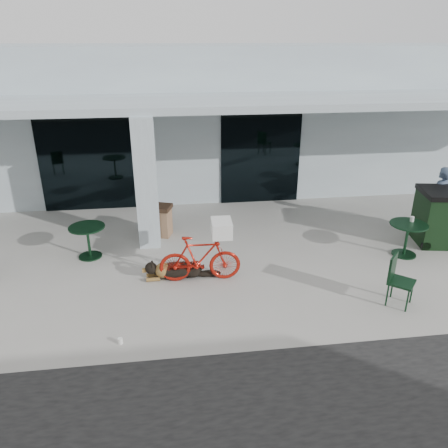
{
  "coord_description": "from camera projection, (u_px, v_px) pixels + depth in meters",
  "views": [
    {
      "loc": [
        -0.98,
        -7.6,
        4.71
      ],
      "look_at": [
        0.16,
        0.99,
        1.0
      ],
      "focal_mm": 35.0,
      "sensor_mm": 36.0,
      "label": 1
    }
  ],
  "objects": [
    {
      "name": "cup_on_table",
      "position": [
        412.0,
        219.0,
        10.07
      ],
      "size": [
        0.1,
        0.1,
        0.12
      ],
      "primitive_type": "cylinder",
      "rotation": [
        0.0,
        0.0,
        0.16
      ],
      "color": "white",
      "rests_on": "cafe_table_far"
    },
    {
      "name": "cafe_chair_far_a",
      "position": [
        402.0,
        281.0,
        8.18
      ],
      "size": [
        0.66,
        0.66,
        0.99
      ],
      "primitive_type": null,
      "rotation": [
        0.0,
        0.0,
        0.85
      ],
      "color": "#11311B",
      "rests_on": "ground"
    },
    {
      "name": "building",
      "position": [
        192.0,
        112.0,
        15.75
      ],
      "size": [
        22.0,
        7.0,
        4.5
      ],
      "primitive_type": "cube",
      "color": "silver",
      "rests_on": "ground"
    },
    {
      "name": "overhang",
      "position": [
        204.0,
        103.0,
        10.91
      ],
      "size": [
        22.0,
        2.8,
        0.18
      ],
      "primitive_type": "cube",
      "color": "silver",
      "rests_on": "column"
    },
    {
      "name": "cup_near_dog",
      "position": [
        120.0,
        341.0,
        7.27
      ],
      "size": [
        0.09,
        0.09,
        0.1
      ],
      "primitive_type": "cylinder",
      "rotation": [
        0.0,
        0.0,
        -0.04
      ],
      "color": "white",
      "rests_on": "ground"
    },
    {
      "name": "trash_receptacle",
      "position": [
        162.0,
        220.0,
        11.14
      ],
      "size": [
        0.61,
        0.61,
        0.82
      ],
      "primitive_type": null,
      "rotation": [
        0.0,
        0.0,
        -0.33
      ],
      "color": "brown",
      "rests_on": "ground"
    },
    {
      "name": "cafe_table_far",
      "position": [
        406.0,
        239.0,
        10.12
      ],
      "size": [
        0.97,
        0.97,
        0.79
      ],
      "primitive_type": null,
      "rotation": [
        0.0,
        0.0,
        0.16
      ],
      "color": "#11311B",
      "rests_on": "ground"
    },
    {
      "name": "person",
      "position": [
        438.0,
        200.0,
        11.14
      ],
      "size": [
        0.76,
        0.65,
        1.76
      ],
      "primitive_type": "imported",
      "rotation": [
        0.0,
        0.0,
        3.57
      ],
      "color": "#40526C",
      "rests_on": "ground"
    },
    {
      "name": "cafe_table_near",
      "position": [
        89.0,
        242.0,
        10.03
      ],
      "size": [
        1.0,
        1.0,
        0.77
      ],
      "primitive_type": null,
      "rotation": [
        0.0,
        0.0,
        -0.25
      ],
      "color": "#11311B",
      "rests_on": "ground"
    },
    {
      "name": "storefront_glass_right",
      "position": [
        260.0,
        159.0,
        13.12
      ],
      "size": [
        2.4,
        0.06,
        2.7
      ],
      "primitive_type": "cube",
      "color": "black",
      "rests_on": "ground"
    },
    {
      "name": "laundry_basket",
      "position": [
        222.0,
        228.0,
        8.78
      ],
      "size": [
        0.42,
        0.56,
        0.32
      ],
      "primitive_type": "cube",
      "rotation": [
        0.0,
        0.0,
        1.54
      ],
      "color": "white",
      "rests_on": "bicycle"
    },
    {
      "name": "bicycle",
      "position": [
        200.0,
        259.0,
        9.01
      ],
      "size": [
        1.7,
        0.54,
        1.01
      ],
      "primitive_type": "imported",
      "rotation": [
        0.0,
        0.0,
        1.54
      ],
      "color": "#A8180D",
      "rests_on": "ground"
    },
    {
      "name": "storefront_glass_left",
      "position": [
        90.0,
        165.0,
        12.51
      ],
      "size": [
        2.8,
        0.06,
        2.7
      ],
      "primitive_type": "cube",
      "color": "black",
      "rests_on": "ground"
    },
    {
      "name": "wheeled_bin",
      "position": [
        436.0,
        217.0,
        10.65
      ],
      "size": [
        1.02,
        1.2,
        1.36
      ],
      "primitive_type": null,
      "rotation": [
        0.0,
        0.0,
        -0.18
      ],
      "color": "black",
      "rests_on": "ground"
    },
    {
      "name": "ground",
      "position": [
        223.0,
        288.0,
        8.89
      ],
      "size": [
        80.0,
        80.0,
        0.0
      ],
      "primitive_type": "plane",
      "color": "#A6A49D",
      "rests_on": "ground"
    },
    {
      "name": "dog",
      "position": [
        178.0,
        269.0,
        9.23
      ],
      "size": [
        1.22,
        0.45,
        0.4
      ],
      "primitive_type": null,
      "rotation": [
        0.0,
        0.0,
        0.03
      ],
      "color": "black",
      "rests_on": "ground"
    },
    {
      "name": "column",
      "position": [
        146.0,
        184.0,
        10.19
      ],
      "size": [
        0.5,
        0.5,
        3.12
      ],
      "primitive_type": "cube",
      "color": "silver",
      "rests_on": "ground"
    }
  ]
}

